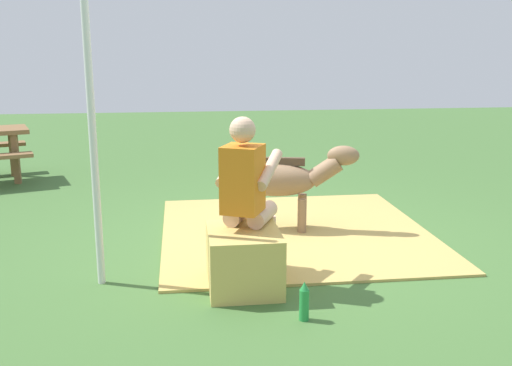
{
  "coord_description": "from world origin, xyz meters",
  "views": [
    {
      "loc": [
        -5.42,
        0.98,
        1.86
      ],
      "look_at": [
        0.18,
        0.25,
        0.55
      ],
      "focal_mm": 41.31,
      "sensor_mm": 36.0,
      "label": 1
    }
  ],
  "objects_px": {
    "person_seated": "(247,191)",
    "tent_pole_left": "(93,142)",
    "pony_standing": "(284,180)",
    "hay_bale": "(244,260)",
    "soda_bottle": "(304,302)"
  },
  "relations": [
    {
      "from": "person_seated",
      "to": "tent_pole_left",
      "type": "bearing_deg",
      "value": 85.37
    },
    {
      "from": "pony_standing",
      "to": "tent_pole_left",
      "type": "height_order",
      "value": "tent_pole_left"
    },
    {
      "from": "person_seated",
      "to": "tent_pole_left",
      "type": "relative_size",
      "value": 0.59
    },
    {
      "from": "hay_bale",
      "to": "person_seated",
      "type": "height_order",
      "value": "person_seated"
    },
    {
      "from": "soda_bottle",
      "to": "tent_pole_left",
      "type": "bearing_deg",
      "value": 59.79
    },
    {
      "from": "person_seated",
      "to": "pony_standing",
      "type": "distance_m",
      "value": 1.38
    },
    {
      "from": "person_seated",
      "to": "pony_standing",
      "type": "bearing_deg",
      "value": -22.33
    },
    {
      "from": "person_seated",
      "to": "tent_pole_left",
      "type": "height_order",
      "value": "tent_pole_left"
    },
    {
      "from": "soda_bottle",
      "to": "tent_pole_left",
      "type": "xyz_separation_m",
      "value": [
        0.86,
        1.48,
        1.01
      ]
    },
    {
      "from": "person_seated",
      "to": "tent_pole_left",
      "type": "distance_m",
      "value": 1.25
    },
    {
      "from": "hay_bale",
      "to": "pony_standing",
      "type": "distance_m",
      "value": 1.56
    },
    {
      "from": "hay_bale",
      "to": "person_seated",
      "type": "xyz_separation_m",
      "value": [
        0.15,
        -0.05,
        0.51
      ]
    },
    {
      "from": "person_seated",
      "to": "pony_standing",
      "type": "height_order",
      "value": "person_seated"
    },
    {
      "from": "hay_bale",
      "to": "person_seated",
      "type": "relative_size",
      "value": 0.49
    },
    {
      "from": "hay_bale",
      "to": "soda_bottle",
      "type": "xyz_separation_m",
      "value": [
        -0.61,
        -0.35,
        -0.1
      ]
    }
  ]
}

